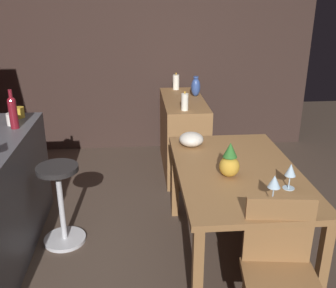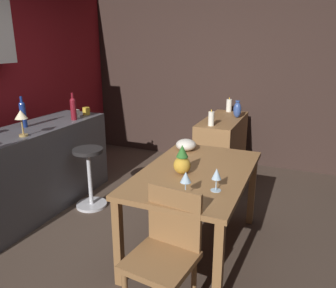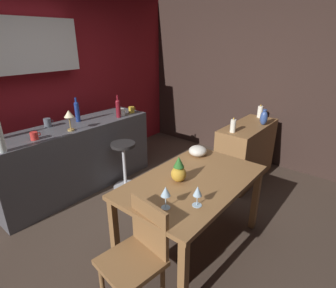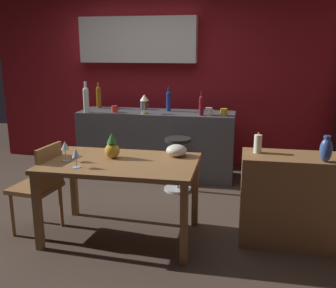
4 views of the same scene
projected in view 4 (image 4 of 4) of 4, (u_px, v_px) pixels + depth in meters
The scene contains 22 objects.
ground_plane at pixel (121, 216), 4.07m from camera, with size 9.00×9.00×0.00m, color #47382D.
wall_kitchen_back at pixel (157, 70), 5.72m from camera, with size 5.20×0.33×2.60m.
dining_table at pixel (121, 170), 3.49m from camera, with size 1.38×0.85×0.74m.
kitchen_counter at pixel (157, 144), 5.30m from camera, with size 2.10×0.60×0.90m, color #4C4C51.
sideboard_cabinet at pixel (303, 200), 3.43m from camera, with size 1.10×0.44×0.82m, color olive.
chair_near_window at pixel (41, 184), 3.62m from camera, with size 0.44×0.44×0.87m.
bar_stool at pixel (178, 163), 4.76m from camera, with size 0.34×0.34×0.67m.
wine_glass_left at pixel (65, 146), 3.45m from camera, with size 0.08×0.08×0.18m.
wine_glass_right at pixel (76, 154), 3.26m from camera, with size 0.08×0.08×0.17m.
pineapple_centerpiece at pixel (112, 147), 3.55m from camera, with size 0.14×0.14×0.24m.
fruit_bowl at pixel (177, 150), 3.62m from camera, with size 0.20×0.20×0.11m, color beige.
wine_bottle_amber at pixel (99, 96), 5.49m from camera, with size 0.07×0.07×0.36m.
wine_bottle_clear at pixel (86, 98), 5.08m from camera, with size 0.08×0.08×0.41m.
wine_bottle_ruby at pixel (202, 104), 4.87m from camera, with size 0.07×0.07×0.31m.
wine_bottle_cobalt at pixel (169, 100), 5.21m from camera, with size 0.06×0.06×0.32m.
cup_white at pixel (209, 111), 4.92m from camera, with size 0.13×0.09×0.09m.
cup_slate at pixel (144, 105), 5.38m from camera, with size 0.12×0.09×0.11m.
cup_red at pixel (115, 109), 5.14m from camera, with size 0.12×0.08×0.09m.
cup_mustard at pixel (224, 112), 4.88m from camera, with size 0.12×0.09×0.09m.
counter_lamp at pixel (144, 99), 5.00m from camera, with size 0.12×0.12×0.25m.
pillar_candle_short at pixel (258, 144), 3.43m from camera, with size 0.07×0.07×0.19m.
vase_ceramic_blue at pixel (326, 150), 3.15m from camera, with size 0.10×0.10×0.22m.
Camera 4 is at (1.19, -3.61, 1.73)m, focal length 41.13 mm.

